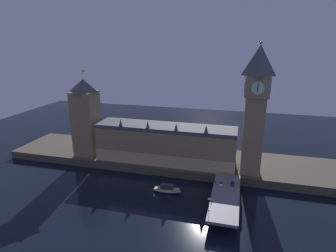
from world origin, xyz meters
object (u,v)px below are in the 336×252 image
object	(u,v)px
car_southbound_trail	(233,184)
pedestrian_far_rail	(215,182)
clock_tower	(255,107)
pedestrian_near_rail	(212,200)
car_northbound_lead	(221,183)
street_lamp_near	(209,202)
victoria_tower	(86,117)
boat_upstream	(167,189)

from	to	relation	value
car_southbound_trail	pedestrian_far_rail	size ratio (longest dim) A/B	2.66
clock_tower	pedestrian_near_rail	world-z (taller)	clock_tower
car_northbound_lead	pedestrian_near_rail	world-z (taller)	pedestrian_near_rail
clock_tower	street_lamp_near	world-z (taller)	clock_tower
victoria_tower	clock_tower	bearing A→B (deg)	-1.01
street_lamp_near	pedestrian_near_rail	bearing A→B (deg)	86.79
clock_tower	pedestrian_far_rail	distance (m)	45.80
car_northbound_lead	street_lamp_near	xyz separation A→B (m)	(-3.35, -24.92, 3.23)
car_southbound_trail	pedestrian_far_rail	world-z (taller)	pedestrian_far_rail
victoria_tower	car_northbound_lead	size ratio (longest dim) A/B	13.04
street_lamp_near	boat_upstream	distance (m)	33.12
pedestrian_near_rail	car_southbound_trail	bearing A→B (deg)	65.13
victoria_tower	pedestrian_near_rail	bearing A→B (deg)	-25.31
car_northbound_lead	victoria_tower	bearing A→B (deg)	165.39
pedestrian_far_rail	street_lamp_near	size ratio (longest dim) A/B	0.29
car_northbound_lead	pedestrian_far_rail	distance (m)	3.03
clock_tower	boat_upstream	world-z (taller)	clock_tower
car_northbound_lead	street_lamp_near	distance (m)	25.35
victoria_tower	street_lamp_near	distance (m)	101.63
car_southbound_trail	pedestrian_near_rail	distance (m)	21.07
boat_upstream	victoria_tower	bearing A→B (deg)	155.80
victoria_tower	car_northbound_lead	world-z (taller)	victoria_tower
clock_tower	street_lamp_near	size ratio (longest dim) A/B	11.83
pedestrian_far_rail	boat_upstream	distance (m)	26.15
car_southbound_trail	street_lamp_near	size ratio (longest dim) A/B	0.76
clock_tower	car_northbound_lead	bearing A→B (deg)	-124.26
pedestrian_near_rail	pedestrian_far_rail	xyz separation A→B (m)	(-0.00, 18.41, 0.10)
clock_tower	car_southbound_trail	xyz separation A→B (m)	(-8.86, -20.36, -36.87)
victoria_tower	pedestrian_far_rail	xyz separation A→B (m)	(87.40, -22.92, -23.19)
pedestrian_near_rail	boat_upstream	world-z (taller)	pedestrian_near_rail
boat_upstream	street_lamp_near	bearing A→B (deg)	-39.66
clock_tower	boat_upstream	bearing A→B (deg)	-148.58
car_southbound_trail	street_lamp_near	world-z (taller)	street_lamp_near
clock_tower	car_southbound_trail	world-z (taller)	clock_tower
car_southbound_trail	boat_upstream	bearing A→B (deg)	-170.32
victoria_tower	car_southbound_trail	world-z (taller)	victoria_tower
car_southbound_trail	boat_upstream	xyz separation A→B (m)	(-33.94, -5.79, -5.12)
car_northbound_lead	car_southbound_trail	bearing A→B (deg)	12.69
car_northbound_lead	pedestrian_near_rail	size ratio (longest dim) A/B	2.70
car_southbound_trail	pedestrian_far_rail	xyz separation A→B (m)	(-8.86, -0.70, 0.27)
car_northbound_lead	street_lamp_near	size ratio (longest dim) A/B	0.70
pedestrian_near_rail	boat_upstream	distance (m)	28.89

